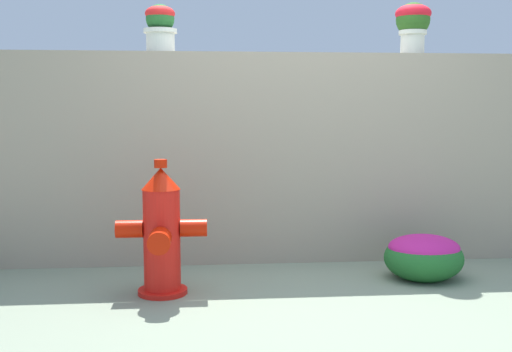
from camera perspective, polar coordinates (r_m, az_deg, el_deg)
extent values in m
plane|color=gray|center=(3.70, 5.69, -11.68)|extent=(24.00, 24.00, 0.00)
cube|color=gray|center=(4.70, 3.10, 1.73)|extent=(6.57, 0.39, 1.53)
cylinder|color=silver|center=(4.66, -8.75, 12.12)|extent=(0.21, 0.21, 0.17)
cylinder|color=silver|center=(4.67, -8.76, 12.99)|extent=(0.24, 0.24, 0.03)
sphere|color=#236229|center=(4.68, -8.78, 14.06)|extent=(0.21, 0.21, 0.21)
ellipsoid|color=red|center=(4.69, -8.79, 14.49)|extent=(0.22, 0.22, 0.11)
cylinder|color=beige|center=(4.90, 14.14, 11.75)|extent=(0.18, 0.18, 0.18)
cylinder|color=beige|center=(4.91, 14.16, 12.63)|extent=(0.21, 0.21, 0.03)
sphere|color=#28561C|center=(4.92, 14.19, 13.72)|extent=(0.25, 0.25, 0.25)
ellipsoid|color=red|center=(4.93, 14.21, 14.23)|extent=(0.27, 0.27, 0.14)
cylinder|color=red|center=(3.93, -8.54, -10.39)|extent=(0.30, 0.30, 0.03)
cylinder|color=red|center=(3.85, -8.62, -5.99)|extent=(0.22, 0.22, 0.65)
cone|color=red|center=(3.79, -8.71, -0.23)|extent=(0.24, 0.24, 0.13)
cylinder|color=red|center=(3.78, -8.74, 1.14)|extent=(0.08, 0.08, 0.05)
cylinder|color=red|center=(3.85, -11.52, -4.78)|extent=(0.16, 0.11, 0.11)
cylinder|color=red|center=(3.83, -5.74, -4.76)|extent=(0.16, 0.11, 0.11)
cylinder|color=red|center=(3.65, -8.82, -5.88)|extent=(0.13, 0.18, 0.13)
ellipsoid|color=#1F5F27|center=(4.32, 15.11, -7.28)|extent=(0.53, 0.47, 0.31)
ellipsoid|color=#B31F7C|center=(4.31, 15.14, -6.37)|extent=(0.47, 0.42, 0.17)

